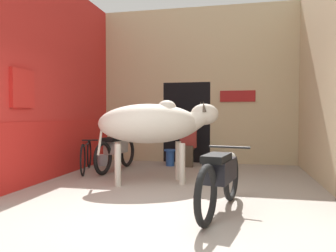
# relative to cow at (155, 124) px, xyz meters

# --- Properties ---
(ground_plane) EXTENTS (30.00, 30.00, 0.00)m
(ground_plane) POSITION_rel_cow_xyz_m (0.43, -1.97, -1.08)
(ground_plane) COLOR #9E9389
(wall_left_shopfront) EXTENTS (0.25, 4.62, 4.00)m
(wall_left_shopfront) POSITION_rel_cow_xyz_m (-2.14, 0.34, 0.86)
(wall_left_shopfront) COLOR red
(wall_left_shopfront) RESTS_ON ground_plane
(wall_back_with_doorway) EXTENTS (4.98, 0.93, 4.00)m
(wall_back_with_doorway) POSITION_rel_cow_xyz_m (0.35, 2.90, 0.60)
(wall_back_with_doorway) COLOR #C6B289
(wall_back_with_doorway) RESTS_ON ground_plane
(wall_right_with_door) EXTENTS (0.22, 4.62, 4.00)m
(wall_right_with_door) POSITION_rel_cow_xyz_m (3.01, 0.30, 0.89)
(wall_right_with_door) COLOR #C6B289
(wall_right_with_door) RESTS_ON ground_plane
(cow) EXTENTS (2.26, 1.34, 1.51)m
(cow) POSITION_rel_cow_xyz_m (0.00, 0.00, 0.00)
(cow) COLOR beige
(cow) RESTS_ON ground_plane
(motorcycle_near) EXTENTS (0.62, 1.89, 0.81)m
(motorcycle_near) POSITION_rel_cow_xyz_m (1.27, -1.57, -0.62)
(motorcycle_near) COLOR black
(motorcycle_near) RESTS_ON ground_plane
(motorcycle_far) EXTENTS (0.58, 1.85, 0.80)m
(motorcycle_far) POSITION_rel_cow_xyz_m (-1.17, 1.09, -0.63)
(motorcycle_far) COLOR black
(motorcycle_far) RESTS_ON ground_plane
(bicycle) EXTENTS (0.65, 1.63, 0.67)m
(bicycle) POSITION_rel_cow_xyz_m (-1.76, 0.82, -0.74)
(bicycle) COLOR black
(bicycle) RESTS_ON ground_plane
(shopkeeper_seated) EXTENTS (0.39, 0.34, 1.14)m
(shopkeeper_seated) POSITION_rel_cow_xyz_m (0.31, 2.02, -0.48)
(shopkeeper_seated) COLOR brown
(shopkeeper_seated) RESTS_ON ground_plane
(plastic_stool) EXTENTS (0.29, 0.29, 0.40)m
(plastic_stool) POSITION_rel_cow_xyz_m (-0.12, 1.97, -0.86)
(plastic_stool) COLOR #2856B2
(plastic_stool) RESTS_ON ground_plane
(bucket) EXTENTS (0.26, 0.26, 0.26)m
(bucket) POSITION_rel_cow_xyz_m (-1.77, 1.72, -0.95)
(bucket) COLOR #A8A8B2
(bucket) RESTS_ON ground_plane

